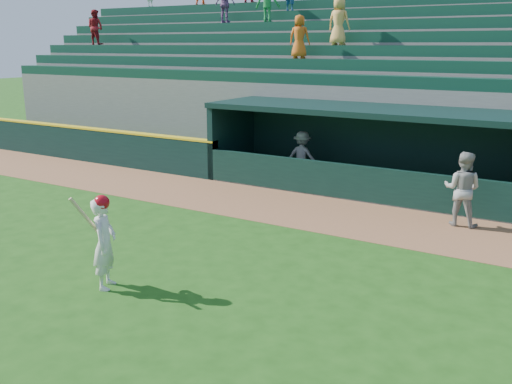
% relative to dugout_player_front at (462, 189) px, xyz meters
% --- Properties ---
extents(ground, '(120.00, 120.00, 0.00)m').
position_rel_dugout_player_front_xyz_m(ground, '(-3.22, -5.70, -0.89)').
color(ground, '#1E4C13').
rests_on(ground, ground).
extents(warning_track, '(40.00, 3.00, 0.01)m').
position_rel_dugout_player_front_xyz_m(warning_track, '(-3.22, -0.80, -0.89)').
color(warning_track, brown).
rests_on(warning_track, ground).
extents(field_wall_left, '(15.50, 0.30, 1.20)m').
position_rel_dugout_player_front_xyz_m(field_wall_left, '(-15.47, 0.85, -0.29)').
color(field_wall_left, black).
rests_on(field_wall_left, ground).
extents(wall_stripe_left, '(15.50, 0.32, 0.06)m').
position_rel_dugout_player_front_xyz_m(wall_stripe_left, '(-15.47, 0.85, 0.34)').
color(wall_stripe_left, yellow).
rests_on(wall_stripe_left, field_wall_left).
extents(dugout_player_front, '(0.87, 0.68, 1.79)m').
position_rel_dugout_player_front_xyz_m(dugout_player_front, '(0.00, 0.00, 0.00)').
color(dugout_player_front, '#979792').
rests_on(dugout_player_front, ground).
extents(dugout_player_inside, '(1.05, 0.64, 1.57)m').
position_rel_dugout_player_front_xyz_m(dugout_player_inside, '(-5.31, 2.17, -0.11)').
color(dugout_player_inside, '#A0A09B').
rests_on(dugout_player_inside, ground).
extents(dugout, '(9.40, 2.80, 2.46)m').
position_rel_dugout_player_front_xyz_m(dugout, '(-3.22, 2.30, 0.46)').
color(dugout, slate).
rests_on(dugout, ground).
extents(stands, '(34.50, 6.25, 7.54)m').
position_rel_dugout_player_front_xyz_m(stands, '(-3.25, 6.87, 1.51)').
color(stands, slate).
rests_on(stands, ground).
extents(batter_at_plate, '(0.64, 0.80, 1.72)m').
position_rel_dugout_player_front_xyz_m(batter_at_plate, '(-4.59, -6.97, -0.03)').
color(batter_at_plate, silver).
rests_on(batter_at_plate, ground).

